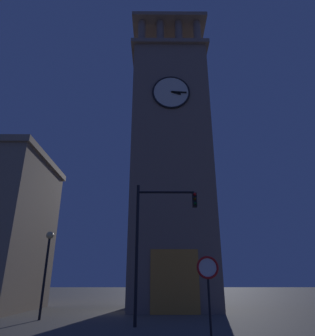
% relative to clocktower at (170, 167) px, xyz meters
% --- Properties ---
extents(ground_plane, '(200.00, 200.00, 0.00)m').
position_rel_clocktower_xyz_m(ground_plane, '(3.22, 2.29, -11.53)').
color(ground_plane, '#56544F').
extents(clocktower, '(6.99, 8.36, 28.38)m').
position_rel_clocktower_xyz_m(clocktower, '(0.00, 0.00, 0.00)').
color(clocktower, gray).
rests_on(clocktower, ground_plane).
extents(traffic_signal_near, '(3.19, 0.41, 6.80)m').
position_rel_clocktower_xyz_m(traffic_signal_near, '(1.30, 9.34, -7.09)').
color(traffic_signal_near, black).
rests_on(traffic_signal_near, ground_plane).
extents(street_lamp, '(0.44, 0.44, 4.75)m').
position_rel_clocktower_xyz_m(street_lamp, '(7.57, 6.59, -8.18)').
color(street_lamp, black).
rests_on(street_lamp, ground_plane).
extents(no_horn_sign, '(0.78, 0.14, 2.80)m').
position_rel_clocktower_xyz_m(no_horn_sign, '(-0.57, 13.63, -9.34)').
color(no_horn_sign, black).
rests_on(no_horn_sign, ground_plane).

